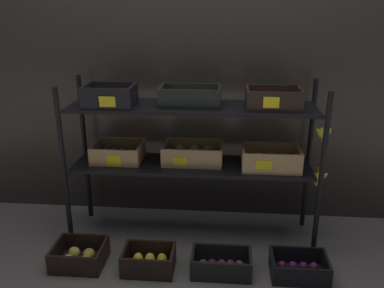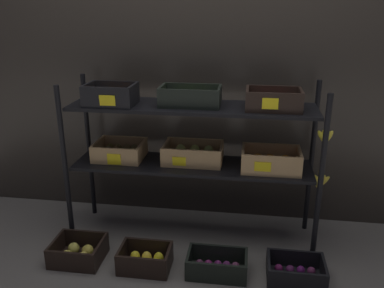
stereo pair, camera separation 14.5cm
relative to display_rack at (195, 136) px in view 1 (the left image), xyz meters
The scene contains 7 objects.
ground_plane 0.71m from the display_rack, behind, with size 10.00×10.00×0.00m, color #605B56.
storefront_wall 0.56m from the display_rack, 92.54° to the left, with size 3.94×0.12×2.22m, color #2D2823.
display_rack is the anchor object (origin of this frame).
crate_ground_apple_gold 1.01m from the display_rack, 149.88° to the right, with size 0.30×0.26×0.13m.
crate_ground_lemon 0.81m from the display_rack, 120.44° to the right, with size 0.30×0.21×0.14m.
crate_ground_plum 0.79m from the display_rack, 64.66° to the right, with size 0.35×0.20×0.13m.
crate_ground_right_plum 1.00m from the display_rack, 31.19° to the right, with size 0.33×0.23×0.12m.
Camera 1 is at (0.20, -2.41, 1.51)m, focal length 38.05 mm.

